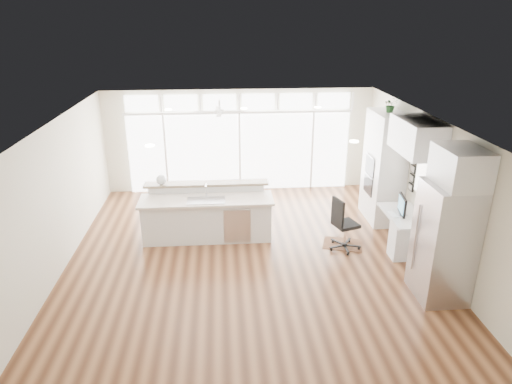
{
  "coord_description": "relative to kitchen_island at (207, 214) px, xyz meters",
  "views": [
    {
      "loc": [
        -0.48,
        -7.73,
        4.49
      ],
      "look_at": [
        0.17,
        0.6,
        1.21
      ],
      "focal_mm": 32.0,
      "sensor_mm": 36.0,
      "label": 1
    }
  ],
  "objects": [
    {
      "name": "fridge_cabinet",
      "position": [
        3.99,
        -2.43,
        1.75
      ],
      "size": [
        0.64,
        0.9,
        0.6
      ],
      "primitive_type": "cube",
      "color": "silver",
      "rests_on": "wall_right"
    },
    {
      "name": "wall_back",
      "position": [
        0.82,
        2.92,
        0.8
      ],
      "size": [
        7.0,
        0.04,
        2.7
      ],
      "primitive_type": "cube",
      "color": "beige",
      "rests_on": "floor"
    },
    {
      "name": "glass_wall",
      "position": [
        0.82,
        2.86,
        0.5
      ],
      "size": [
        5.8,
        0.06,
        2.08
      ],
      "primitive_type": "cube",
      "color": "white",
      "rests_on": "wall_back"
    },
    {
      "name": "desk_window",
      "position": [
        4.28,
        -0.78,
        1.0
      ],
      "size": [
        0.04,
        0.85,
        0.85
      ],
      "primitive_type": "cube",
      "color": "white",
      "rests_on": "wall_right"
    },
    {
      "name": "kitchen_island",
      "position": [
        0.0,
        0.0,
        0.0
      ],
      "size": [
        2.78,
        1.05,
        1.1
      ],
      "primitive_type": "cube",
      "rotation": [
        0.0,
        0.0,
        -0.0
      ],
      "color": "silver",
      "rests_on": "floor"
    },
    {
      "name": "refrigerator",
      "position": [
        3.93,
        -2.43,
        0.45
      ],
      "size": [
        0.76,
        0.9,
        2.0
      ],
      "primitive_type": "cube",
      "color": "#B9B9BE",
      "rests_on": "floor"
    },
    {
      "name": "desk_nook",
      "position": [
        3.95,
        -0.78,
        -0.17
      ],
      "size": [
        0.72,
        1.3,
        0.76
      ],
      "primitive_type": "cube",
      "color": "silver",
      "rests_on": "floor"
    },
    {
      "name": "floor",
      "position": [
        0.82,
        -1.08,
        -0.56
      ],
      "size": [
        7.0,
        8.0,
        0.02
      ],
      "primitive_type": "cube",
      "color": "#492816",
      "rests_on": "ground"
    },
    {
      "name": "framed_photos",
      "position": [
        4.28,
        -0.16,
        0.85
      ],
      "size": [
        0.06,
        0.22,
        0.8
      ],
      "primitive_type": "cube",
      "color": "black",
      "rests_on": "wall_right"
    },
    {
      "name": "ceiling",
      "position": [
        0.82,
        -1.08,
        2.15
      ],
      "size": [
        7.0,
        8.0,
        0.02
      ],
      "primitive_type": "cube",
      "color": "white",
      "rests_on": "wall_back"
    },
    {
      "name": "oven_cabinet",
      "position": [
        3.99,
        0.72,
        0.7
      ],
      "size": [
        0.64,
        1.2,
        2.5
      ],
      "primitive_type": "cube",
      "color": "silver",
      "rests_on": "floor"
    },
    {
      "name": "rug",
      "position": [
        2.81,
        -0.53,
        -0.55
      ],
      "size": [
        0.93,
        0.78,
        0.01
      ],
      "primitive_type": "cube",
      "rotation": [
        0.0,
        0.0,
        -0.3
      ],
      "color": "#3B1F12",
      "rests_on": "floor"
    },
    {
      "name": "recessed_lights",
      "position": [
        0.82,
        -0.88,
        2.13
      ],
      "size": [
        3.4,
        3.0,
        0.02
      ],
      "primitive_type": "cube",
      "color": "white",
      "rests_on": "ceiling"
    },
    {
      "name": "ceiling_fan",
      "position": [
        0.32,
        1.72,
        1.93
      ],
      "size": [
        1.16,
        1.16,
        0.32
      ],
      "primitive_type": "cube",
      "color": "white",
      "rests_on": "ceiling"
    },
    {
      "name": "upper_cabinets",
      "position": [
        3.99,
        -0.78,
        1.8
      ],
      "size": [
        0.64,
        1.3,
        0.64
      ],
      "primitive_type": "cube",
      "color": "silver",
      "rests_on": "wall_right"
    },
    {
      "name": "wall_right",
      "position": [
        4.32,
        -1.08,
        0.8
      ],
      "size": [
        0.04,
        8.0,
        2.7
      ],
      "primitive_type": "cube",
      "color": "beige",
      "rests_on": "floor"
    },
    {
      "name": "transom_row",
      "position": [
        0.82,
        2.86,
        1.83
      ],
      "size": [
        5.9,
        0.06,
        0.4
      ],
      "primitive_type": "cube",
      "color": "white",
      "rests_on": "wall_back"
    },
    {
      "name": "potted_plant",
      "position": [
        3.99,
        0.72,
        2.08
      ],
      "size": [
        0.34,
        0.37,
        0.26
      ],
      "primitive_type": "imported",
      "rotation": [
        0.0,
        0.0,
        0.16
      ],
      "color": "#225023",
      "rests_on": "oven_cabinet"
    },
    {
      "name": "monitor",
      "position": [
        3.87,
        -0.78,
        0.42
      ],
      "size": [
        0.16,
        0.51,
        0.42
      ],
      "primitive_type": "cube",
      "rotation": [
        0.0,
        0.0,
        -0.15
      ],
      "color": "black",
      "rests_on": "desk_nook"
    },
    {
      "name": "office_chair",
      "position": [
        2.79,
        -0.69,
        0.0
      ],
      "size": [
        0.71,
        0.68,
        1.1
      ],
      "primitive_type": "cube",
      "rotation": [
        0.0,
        0.0,
        0.32
      ],
      "color": "black",
      "rests_on": "floor"
    },
    {
      "name": "wall_front",
      "position": [
        0.82,
        -5.08,
        0.8
      ],
      "size": [
        7.0,
        0.04,
        2.7
      ],
      "primitive_type": "cube",
      "color": "beige",
      "rests_on": "floor"
    },
    {
      "name": "fishbowl",
      "position": [
        -0.95,
        0.4,
        0.66
      ],
      "size": [
        0.23,
        0.23,
        0.21
      ],
      "primitive_type": "sphere",
      "rotation": [
        0.0,
        0.0,
        -0.06
      ],
      "color": "silver",
      "rests_on": "kitchen_island"
    },
    {
      "name": "wall_left",
      "position": [
        -2.68,
        -1.08,
        0.8
      ],
      "size": [
        0.04,
        8.0,
        2.7
      ],
      "primitive_type": "cube",
      "color": "beige",
      "rests_on": "floor"
    },
    {
      "name": "keyboard",
      "position": [
        3.7,
        -0.78,
        0.22
      ],
      "size": [
        0.14,
        0.32,
        0.02
      ],
      "primitive_type": "cube",
      "rotation": [
        0.0,
        0.0,
        0.07
      ],
      "color": "white",
      "rests_on": "desk_nook"
    }
  ]
}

